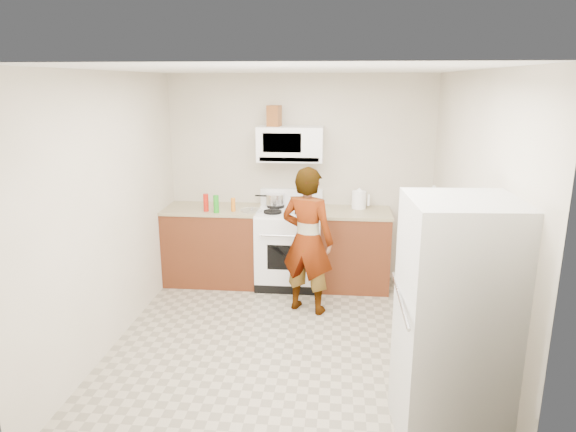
# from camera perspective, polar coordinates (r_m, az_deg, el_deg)

# --- Properties ---
(floor) EXTENTS (3.60, 3.60, 0.00)m
(floor) POSITION_cam_1_polar(r_m,az_deg,el_deg) (5.01, -0.35, -13.94)
(floor) COLOR gray
(floor) RESTS_ON ground
(back_wall) EXTENTS (3.20, 0.02, 2.50)m
(back_wall) POSITION_cam_1_polar(r_m,az_deg,el_deg) (6.29, 1.33, 4.15)
(back_wall) COLOR beige
(back_wall) RESTS_ON floor
(right_wall) EXTENTS (0.02, 3.60, 2.50)m
(right_wall) POSITION_cam_1_polar(r_m,az_deg,el_deg) (4.66, 19.45, -0.48)
(right_wall) COLOR beige
(right_wall) RESTS_ON floor
(cabinet_left) EXTENTS (1.12, 0.62, 0.90)m
(cabinet_left) POSITION_cam_1_polar(r_m,az_deg,el_deg) (6.36, -8.32, -3.32)
(cabinet_left) COLOR #5B2815
(cabinet_left) RESTS_ON floor
(counter_left) EXTENTS (1.14, 0.64, 0.03)m
(counter_left) POSITION_cam_1_polar(r_m,az_deg,el_deg) (6.23, -8.47, 0.76)
(counter_left) COLOR tan
(counter_left) RESTS_ON cabinet_left
(cabinet_right) EXTENTS (0.80, 0.62, 0.90)m
(cabinet_right) POSITION_cam_1_polar(r_m,az_deg,el_deg) (6.18, 7.39, -3.82)
(cabinet_right) COLOR #5B2815
(cabinet_right) RESTS_ON floor
(counter_right) EXTENTS (0.82, 0.64, 0.03)m
(counter_right) POSITION_cam_1_polar(r_m,az_deg,el_deg) (6.05, 7.53, 0.38)
(counter_right) COLOR tan
(counter_right) RESTS_ON cabinet_right
(gas_range) EXTENTS (0.76, 0.65, 1.13)m
(gas_range) POSITION_cam_1_polar(r_m,az_deg,el_deg) (6.19, 0.15, -3.34)
(gas_range) COLOR white
(gas_range) RESTS_ON floor
(microwave) EXTENTS (0.76, 0.38, 0.40)m
(microwave) POSITION_cam_1_polar(r_m,az_deg,el_deg) (6.05, 0.28, 8.05)
(microwave) COLOR white
(microwave) RESTS_ON back_wall
(person) EXTENTS (0.67, 0.55, 1.57)m
(person) POSITION_cam_1_polar(r_m,az_deg,el_deg) (5.39, 2.17, -2.75)
(person) COLOR tan
(person) RESTS_ON floor
(fridge) EXTENTS (0.75, 0.75, 1.70)m
(fridge) POSITION_cam_1_polar(r_m,az_deg,el_deg) (3.64, 18.11, -11.37)
(fridge) COLOR beige
(fridge) RESTS_ON floor
(kettle) EXTENTS (0.20, 0.20, 0.20)m
(kettle) POSITION_cam_1_polar(r_m,az_deg,el_deg) (6.17, 7.89, 1.79)
(kettle) COLOR white
(kettle) RESTS_ON counter_right
(jug) EXTENTS (0.17, 0.17, 0.24)m
(jug) POSITION_cam_1_polar(r_m,az_deg,el_deg) (6.03, -1.55, 11.07)
(jug) COLOR brown
(jug) RESTS_ON microwave
(saucepan) EXTENTS (0.30, 0.30, 0.13)m
(saucepan) POSITION_cam_1_polar(r_m,az_deg,el_deg) (6.23, -1.40, 1.86)
(saucepan) COLOR silver
(saucepan) RESTS_ON gas_range
(tray) EXTENTS (0.28, 0.22, 0.05)m
(tray) POSITION_cam_1_polar(r_m,az_deg,el_deg) (5.95, 0.99, 0.63)
(tray) COLOR white
(tray) RESTS_ON gas_range
(bottle_spray) EXTENTS (0.08, 0.08, 0.21)m
(bottle_spray) POSITION_cam_1_polar(r_m,az_deg,el_deg) (6.05, -9.10, 1.48)
(bottle_spray) COLOR #B7180D
(bottle_spray) RESTS_ON counter_left
(bottle_hot_sauce) EXTENTS (0.06, 0.06, 0.16)m
(bottle_hot_sauce) POSITION_cam_1_polar(r_m,az_deg,el_deg) (6.01, -6.11, 1.26)
(bottle_hot_sauce) COLOR orange
(bottle_hot_sauce) RESTS_ON counter_left
(bottle_green_cap) EXTENTS (0.08, 0.08, 0.20)m
(bottle_green_cap) POSITION_cam_1_polar(r_m,az_deg,el_deg) (5.96, -7.99, 1.33)
(bottle_green_cap) COLOR #1D911A
(bottle_green_cap) RESTS_ON counter_left
(pot_lid) EXTENTS (0.34, 0.34, 0.01)m
(pot_lid) POSITION_cam_1_polar(r_m,az_deg,el_deg) (6.03, -4.09, 0.64)
(pot_lid) COLOR white
(pot_lid) RESTS_ON counter_left
(broom) EXTENTS (0.17, 0.27, 1.33)m
(broom) POSITION_cam_1_polar(r_m,az_deg,el_deg) (5.92, 15.88, -2.85)
(broom) COLOR white
(broom) RESTS_ON floor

